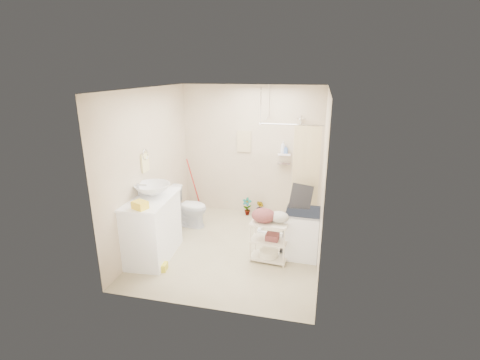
# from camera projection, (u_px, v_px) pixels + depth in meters

# --- Properties ---
(floor) EXTENTS (3.20, 3.20, 0.00)m
(floor) POSITION_uv_depth(u_px,v_px,m) (232.00, 247.00, 5.87)
(floor) COLOR #B9AE8A
(floor) RESTS_ON ground
(ceiling) EXTENTS (2.80, 3.20, 0.04)m
(ceiling) POSITION_uv_depth(u_px,v_px,m) (231.00, 89.00, 5.08)
(ceiling) COLOR silver
(ceiling) RESTS_ON ground
(wall_back) EXTENTS (2.80, 0.04, 2.60)m
(wall_back) POSITION_uv_depth(u_px,v_px,m) (251.00, 151.00, 6.96)
(wall_back) COLOR beige
(wall_back) RESTS_ON ground
(wall_front) EXTENTS (2.80, 0.04, 2.60)m
(wall_front) POSITION_uv_depth(u_px,v_px,m) (198.00, 212.00, 3.99)
(wall_front) COLOR beige
(wall_front) RESTS_ON ground
(wall_left) EXTENTS (0.04, 3.20, 2.60)m
(wall_left) POSITION_uv_depth(u_px,v_px,m) (150.00, 168.00, 5.77)
(wall_left) COLOR beige
(wall_left) RESTS_ON ground
(wall_right) EXTENTS (0.04, 3.20, 2.60)m
(wall_right) POSITION_uv_depth(u_px,v_px,m) (323.00, 180.00, 5.18)
(wall_right) COLOR beige
(wall_right) RESTS_ON ground
(vanity) EXTENTS (0.70, 1.17, 0.99)m
(vanity) POSITION_uv_depth(u_px,v_px,m) (152.00, 227.00, 5.46)
(vanity) COLOR white
(vanity) RESTS_ON ground
(sink) EXTENTS (0.62, 0.62, 0.19)m
(sink) POSITION_uv_depth(u_px,v_px,m) (152.00, 190.00, 5.38)
(sink) COLOR silver
(sink) RESTS_ON vanity
(counter_basket) EXTENTS (0.24, 0.22, 0.11)m
(counter_basket) POSITION_uv_depth(u_px,v_px,m) (140.00, 205.00, 4.88)
(counter_basket) COLOR yellow
(counter_basket) RESTS_ON vanity
(floor_basket) EXTENTS (0.31, 0.25, 0.15)m
(floor_basket) POSITION_uv_depth(u_px,v_px,m) (160.00, 265.00, 5.18)
(floor_basket) COLOR yellow
(floor_basket) RESTS_ON ground
(toilet) EXTENTS (0.78, 0.49, 0.76)m
(toilet) POSITION_uv_depth(u_px,v_px,m) (188.00, 207.00, 6.60)
(toilet) COLOR silver
(toilet) RESTS_ON ground
(mop) EXTENTS (0.12, 0.12, 1.11)m
(mop) POSITION_uv_depth(u_px,v_px,m) (192.00, 184.00, 7.35)
(mop) COLOR red
(mop) RESTS_ON ground
(potted_plant_a) EXTENTS (0.20, 0.13, 0.37)m
(potted_plant_a) POSITION_uv_depth(u_px,v_px,m) (247.00, 207.00, 7.12)
(potted_plant_a) COLOR maroon
(potted_plant_a) RESTS_ON ground
(potted_plant_b) EXTENTS (0.22, 0.23, 0.32)m
(potted_plant_b) POSITION_uv_depth(u_px,v_px,m) (260.00, 208.00, 7.13)
(potted_plant_b) COLOR brown
(potted_plant_b) RESTS_ON ground
(hanging_towel) EXTENTS (0.28, 0.03, 0.42)m
(hanging_towel) POSITION_uv_depth(u_px,v_px,m) (244.00, 141.00, 6.91)
(hanging_towel) COLOR beige
(hanging_towel) RESTS_ON wall_back
(towel_ring) EXTENTS (0.04, 0.22, 0.34)m
(towel_ring) POSITION_uv_depth(u_px,v_px,m) (145.00, 161.00, 5.53)
(towel_ring) COLOR #F8EC99
(towel_ring) RESTS_ON wall_left
(tp_holder) EXTENTS (0.08, 0.12, 0.14)m
(tp_holder) POSITION_uv_depth(u_px,v_px,m) (157.00, 200.00, 5.99)
(tp_holder) COLOR white
(tp_holder) RESTS_ON wall_left
(shower) EXTENTS (1.10, 1.10, 2.10)m
(shower) POSITION_uv_depth(u_px,v_px,m) (291.00, 174.00, 6.34)
(shower) COLOR silver
(shower) RESTS_ON ground
(shampoo_bottle_a) EXTENTS (0.10, 0.10, 0.23)m
(shampoo_bottle_a) POSITION_uv_depth(u_px,v_px,m) (283.00, 147.00, 6.72)
(shampoo_bottle_a) COLOR silver
(shampoo_bottle_a) RESTS_ON shower
(shampoo_bottle_b) EXTENTS (0.07, 0.08, 0.15)m
(shampoo_bottle_b) POSITION_uv_depth(u_px,v_px,m) (286.00, 149.00, 6.70)
(shampoo_bottle_b) COLOR #5073B5
(shampoo_bottle_b) RESTS_ON shower
(washing_machine) EXTENTS (0.54, 0.55, 0.77)m
(washing_machine) POSITION_uv_depth(u_px,v_px,m) (302.00, 233.00, 5.52)
(washing_machine) COLOR white
(washing_machine) RESTS_ON ground
(laundry_rack) EXTENTS (0.59, 0.38, 0.78)m
(laundry_rack) POSITION_uv_depth(u_px,v_px,m) (269.00, 237.00, 5.37)
(laundry_rack) COLOR beige
(laundry_rack) RESTS_ON ground
(ironing_board) EXTENTS (0.34, 0.11, 1.19)m
(ironing_board) POSITION_uv_depth(u_px,v_px,m) (297.00, 220.00, 5.51)
(ironing_board) COLOR black
(ironing_board) RESTS_ON ground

